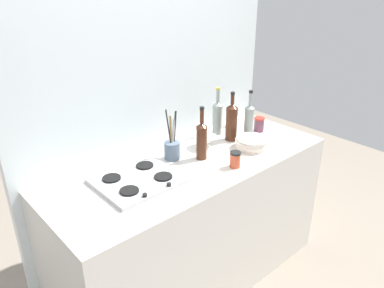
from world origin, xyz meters
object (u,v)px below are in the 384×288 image
(wine_bottle_mid_right, at_px, (202,140))
(condiment_jar_front, at_px, (259,124))
(wine_bottle_rightmost, at_px, (249,120))
(condiment_jar_spare, at_px, (235,159))
(stovetop_hob, at_px, (138,180))
(mixing_bowl, at_px, (205,141))
(plate_stack, at_px, (251,143))
(utensil_crock, at_px, (172,148))
(wine_bottle_leftmost, at_px, (231,121))
(wine_bottle_mid_left, at_px, (217,117))
(condiment_jar_rear, at_px, (231,120))

(wine_bottle_mid_right, distance_m, condiment_jar_front, 0.61)
(wine_bottle_rightmost, height_order, condiment_jar_front, wine_bottle_rightmost)
(condiment_jar_spare, bearing_deg, wine_bottle_mid_right, 108.31)
(stovetop_hob, xyz_separation_m, condiment_jar_front, (1.05, 0.02, 0.04))
(mixing_bowl, distance_m, condiment_jar_spare, 0.32)
(stovetop_hob, xyz_separation_m, plate_stack, (0.79, -0.13, 0.02))
(plate_stack, xyz_separation_m, utensil_crock, (-0.47, 0.23, 0.03))
(wine_bottle_leftmost, xyz_separation_m, wine_bottle_rightmost, (0.11, -0.06, -0.00))
(utensil_crock, bearing_deg, condiment_jar_spare, -58.20)
(wine_bottle_rightmost, relative_size, condiment_jar_front, 3.30)
(stovetop_hob, relative_size, wine_bottle_mid_right, 1.32)
(stovetop_hob, bearing_deg, plate_stack, -9.39)
(plate_stack, distance_m, condiment_jar_front, 0.30)
(wine_bottle_mid_left, bearing_deg, condiment_jar_front, -32.86)
(wine_bottle_mid_right, distance_m, condiment_jar_spare, 0.24)
(wine_bottle_mid_left, distance_m, wine_bottle_mid_right, 0.40)
(mixing_bowl, distance_m, condiment_jar_front, 0.47)
(plate_stack, relative_size, wine_bottle_mid_right, 0.64)
(stovetop_hob, distance_m, condiment_jar_spare, 0.58)
(wine_bottle_mid_left, bearing_deg, plate_stack, -90.84)
(mixing_bowl, relative_size, utensil_crock, 0.47)
(stovetop_hob, bearing_deg, wine_bottle_leftmost, 3.70)
(plate_stack, xyz_separation_m, wine_bottle_rightmost, (0.11, 0.12, 0.09))
(stovetop_hob, relative_size, wine_bottle_rightmost, 1.30)
(condiment_jar_rear, bearing_deg, wine_bottle_rightmost, -107.55)
(stovetop_hob, xyz_separation_m, condiment_jar_rear, (0.98, 0.22, 0.03))
(plate_stack, height_order, utensil_crock, utensil_crock)
(wine_bottle_mid_left, bearing_deg, mixing_bowl, -153.77)
(wine_bottle_mid_right, relative_size, mixing_bowl, 2.27)
(stovetop_hob, distance_m, wine_bottle_mid_left, 0.83)
(plate_stack, height_order, wine_bottle_leftmost, wine_bottle_leftmost)
(plate_stack, height_order, condiment_jar_front, condiment_jar_front)
(wine_bottle_mid_left, xyz_separation_m, condiment_jar_spare, (-0.27, -0.42, -0.08))
(wine_bottle_rightmost, relative_size, mixing_bowl, 2.29)
(mixing_bowl, height_order, condiment_jar_rear, condiment_jar_rear)
(wine_bottle_mid_right, relative_size, wine_bottle_rightmost, 0.99)
(mixing_bowl, bearing_deg, stovetop_hob, -172.10)
(wine_bottle_mid_left, xyz_separation_m, condiment_jar_front, (0.26, -0.17, -0.08))
(plate_stack, xyz_separation_m, wine_bottle_mid_left, (0.00, 0.32, 0.09))
(wine_bottle_rightmost, relative_size, condiment_jar_spare, 3.48)
(stovetop_hob, relative_size, wine_bottle_leftmost, 1.31)
(stovetop_hob, distance_m, wine_bottle_leftmost, 0.81)
(utensil_crock, bearing_deg, stovetop_hob, -163.33)
(utensil_crock, bearing_deg, condiment_jar_rear, 10.46)
(plate_stack, height_order, condiment_jar_rear, condiment_jar_rear)
(wine_bottle_mid_left, bearing_deg, condiment_jar_rear, 9.76)
(wine_bottle_mid_left, relative_size, wine_bottle_rightmost, 0.99)
(stovetop_hob, height_order, wine_bottle_rightmost, wine_bottle_rightmost)
(plate_stack, distance_m, condiment_jar_rear, 0.39)
(plate_stack, bearing_deg, mixing_bowl, 134.54)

